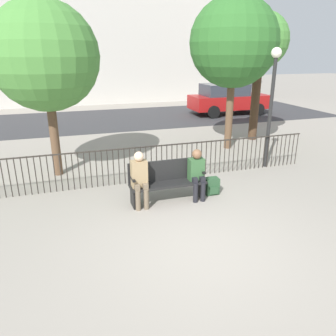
# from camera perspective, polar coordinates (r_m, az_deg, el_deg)

# --- Properties ---
(ground_plane) EXTENTS (80.00, 80.00, 0.00)m
(ground_plane) POSITION_cam_1_polar(r_m,az_deg,el_deg) (5.87, 5.94, -13.46)
(ground_plane) COLOR gray
(park_bench) EXTENTS (1.71, 0.45, 0.92)m
(park_bench) POSITION_cam_1_polar(r_m,az_deg,el_deg) (7.32, -0.19, -2.07)
(park_bench) COLOR black
(park_bench) RESTS_ON ground
(seated_person_0) EXTENTS (0.34, 0.39, 1.24)m
(seated_person_0) POSITION_cam_1_polar(r_m,az_deg,el_deg) (6.98, -4.95, -1.52)
(seated_person_0) COLOR brown
(seated_person_0) RESTS_ON ground
(seated_person_1) EXTENTS (0.34, 0.39, 1.17)m
(seated_person_1) POSITION_cam_1_polar(r_m,az_deg,el_deg) (7.37, 5.06, -0.60)
(seated_person_1) COLOR black
(seated_person_1) RESTS_ON ground
(backpack) EXTENTS (0.32, 0.28, 0.40)m
(backpack) POSITION_cam_1_polar(r_m,az_deg,el_deg) (7.82, 7.63, -3.15)
(backpack) COLOR #284C2D
(backpack) RESTS_ON ground
(fence_railing) EXTENTS (9.01, 0.03, 0.95)m
(fence_railing) POSITION_cam_1_polar(r_m,az_deg,el_deg) (8.44, -2.90, 1.35)
(fence_railing) COLOR #2D2823
(fence_railing) RESTS_ON ground
(tree_0) EXTENTS (2.85, 2.85, 4.91)m
(tree_0) POSITION_cam_1_polar(r_m,az_deg,el_deg) (11.35, 11.38, 20.58)
(tree_0) COLOR brown
(tree_0) RESTS_ON ground
(tree_1) EXTENTS (2.69, 2.69, 4.44)m
(tree_1) POSITION_cam_1_polar(r_m,az_deg,el_deg) (9.01, -20.64, 17.65)
(tree_1) COLOR brown
(tree_1) RESTS_ON ground
(tree_2) EXTENTS (1.99, 1.99, 4.59)m
(tree_2) POSITION_cam_1_polar(r_m,az_deg,el_deg) (12.82, 15.79, 20.29)
(tree_2) COLOR #422D1E
(tree_2) RESTS_ON ground
(lamp_post) EXTENTS (0.28, 0.28, 3.32)m
(lamp_post) POSITION_cam_1_polar(r_m,az_deg,el_deg) (9.64, 17.76, 12.88)
(lamp_post) COLOR black
(lamp_post) RESTS_ON ground
(street_surface) EXTENTS (24.00, 6.00, 0.01)m
(street_surface) POSITION_cam_1_polar(r_m,az_deg,el_deg) (16.91, -10.61, 8.33)
(street_surface) COLOR #333335
(street_surface) RESTS_ON ground
(parked_car_0) EXTENTS (4.20, 1.94, 1.62)m
(parked_car_0) POSITION_cam_1_polar(r_m,az_deg,el_deg) (18.25, 10.35, 11.82)
(parked_car_0) COLOR maroon
(parked_car_0) RESTS_ON ground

